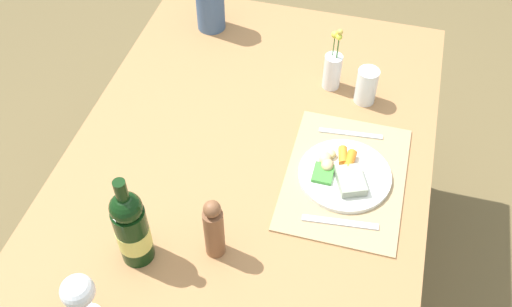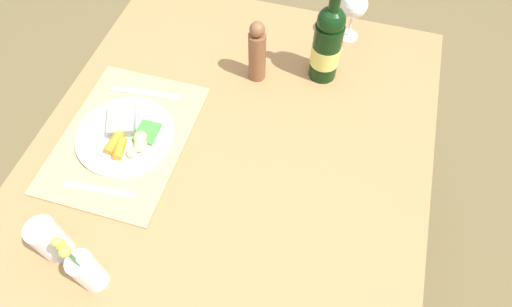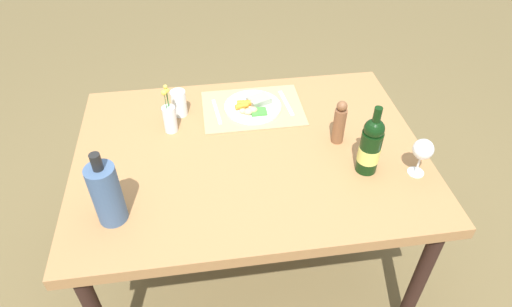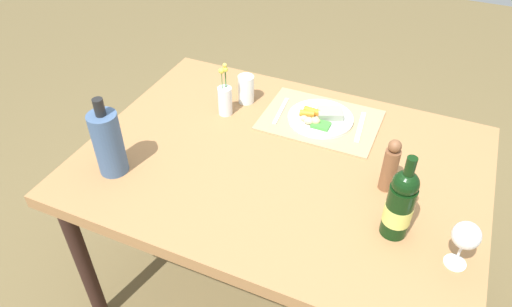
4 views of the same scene
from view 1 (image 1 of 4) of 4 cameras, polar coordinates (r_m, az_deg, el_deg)
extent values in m
plane|color=brown|center=(2.37, -0.29, -11.80)|extent=(8.00, 8.00, 0.00)
cube|color=#A17144|center=(1.76, -0.38, 0.26)|extent=(1.43, 1.05, 0.05)
cylinder|color=black|center=(2.45, 13.96, 3.09)|extent=(0.06, 0.06, 0.72)
cylinder|color=black|center=(2.57, -6.39, 6.89)|extent=(0.06, 0.06, 0.72)
cube|color=tan|center=(1.67, 8.66, -2.30)|extent=(0.46, 0.33, 0.01)
cylinder|color=silver|center=(1.67, 8.61, -2.08)|extent=(0.26, 0.26, 0.01)
cube|color=gray|center=(1.63, 9.18, -2.62)|extent=(0.12, 0.10, 0.03)
cylinder|color=orange|center=(1.68, 9.12, -0.67)|extent=(0.07, 0.03, 0.03)
cylinder|color=orange|center=(1.68, 8.43, -0.29)|extent=(0.06, 0.04, 0.03)
ellipsoid|color=#CFB47C|center=(1.66, 6.95, -1.11)|extent=(0.04, 0.03, 0.03)
ellipsoid|color=tan|center=(1.67, 6.74, -0.47)|extent=(0.04, 0.04, 0.03)
ellipsoid|color=#D1C47E|center=(1.69, 7.31, -0.04)|extent=(0.03, 0.03, 0.02)
cube|color=green|center=(1.65, 6.54, -1.92)|extent=(0.07, 0.06, 0.01)
cube|color=silver|center=(1.57, 8.17, -6.63)|extent=(0.04, 0.20, 0.00)
cube|color=silver|center=(1.78, 9.19, 1.92)|extent=(0.03, 0.19, 0.00)
cylinder|color=black|center=(1.47, -11.84, -7.70)|extent=(0.08, 0.08, 0.18)
sphere|color=black|center=(1.38, -12.54, -5.17)|extent=(0.08, 0.08, 0.08)
cylinder|color=black|center=(1.34, -12.89, -3.91)|extent=(0.03, 0.03, 0.09)
cylinder|color=#D9D262|center=(1.47, -11.78, -7.89)|extent=(0.08, 0.08, 0.06)
cylinder|color=brown|center=(1.46, -4.08, -7.70)|extent=(0.05, 0.05, 0.16)
sphere|color=brown|center=(1.37, -4.30, -5.41)|extent=(0.04, 0.04, 0.04)
cylinder|color=silver|center=(1.90, 7.42, 7.91)|extent=(0.06, 0.06, 0.12)
cylinder|color=#3F7233|center=(1.88, 7.39, 8.96)|extent=(0.00, 0.00, 0.20)
sphere|color=gold|center=(1.82, 7.70, 11.37)|extent=(0.02, 0.02, 0.02)
cylinder|color=#3F7233|center=(1.86, 7.82, 8.96)|extent=(0.00, 0.00, 0.22)
sphere|color=gold|center=(1.80, 8.18, 11.61)|extent=(0.02, 0.02, 0.02)
cylinder|color=#3F7233|center=(1.87, 7.75, 8.72)|extent=(0.00, 0.00, 0.20)
sphere|color=#D6E141|center=(1.81, 8.08, 11.15)|extent=(0.02, 0.02, 0.02)
cylinder|color=white|center=(1.45, -16.26, -14.15)|extent=(0.01, 0.01, 0.08)
sphere|color=white|center=(1.38, -16.95, -12.69)|extent=(0.08, 0.08, 0.08)
cylinder|color=silver|center=(1.86, 10.69, 6.47)|extent=(0.07, 0.07, 0.12)
cylinder|color=#ABD7C9|center=(1.88, 10.58, 5.93)|extent=(0.06, 0.06, 0.07)
camera|label=2|loc=(1.74, -4.91, 37.60)|focal=30.17mm
camera|label=3|loc=(2.12, -47.34, 34.43)|focal=30.89mm
camera|label=4|loc=(1.69, -57.54, 23.32)|focal=33.07mm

